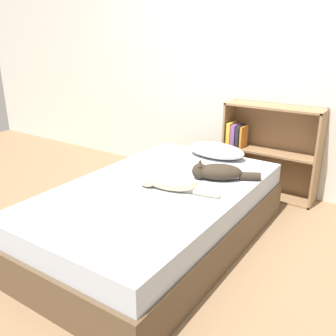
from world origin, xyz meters
The scene contains 7 objects.
ground_plane centered at (0.00, 0.00, 0.00)m, with size 8.00×8.00×0.00m, color #846647.
wall_back centered at (0.00, 1.49, 1.25)m, with size 8.00×0.06×2.50m.
bed centered at (0.00, 0.00, 0.22)m, with size 1.23×2.05×0.45m.
pillow centered at (0.05, 0.85, 0.51)m, with size 0.53×0.28×0.13m.
cat_light centered at (0.08, 0.00, 0.53)m, with size 0.60×0.21×0.17m.
cat_dark centered at (0.30, 0.39, 0.51)m, with size 0.48×0.34×0.14m.
bookshelf centered at (0.35, 1.36, 0.45)m, with size 0.90×0.26×0.88m.
Camera 1 is at (1.47, -2.04, 1.52)m, focal length 40.00 mm.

